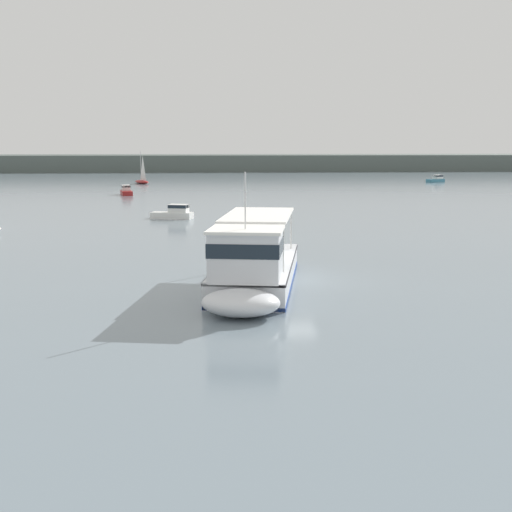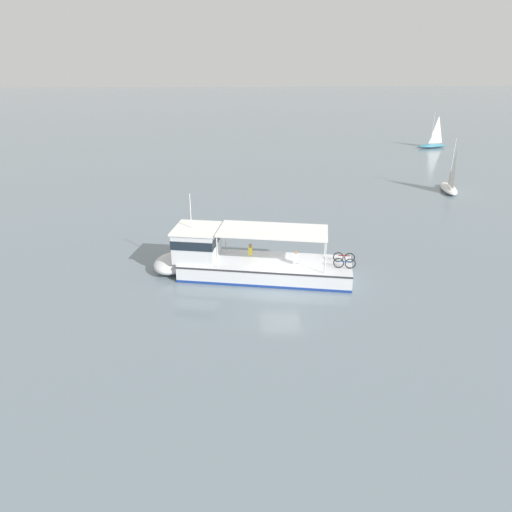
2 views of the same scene
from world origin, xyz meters
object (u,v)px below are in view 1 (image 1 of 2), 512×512
at_px(sailboat_far_right, 142,180).
at_px(motorboat_horizon_east, 126,191).
at_px(motorboat_near_port, 436,179).
at_px(motorboat_horizon_west, 174,212).
at_px(ferry_main, 254,268).

bearing_deg(sailboat_far_right, motorboat_horizon_east, -89.80).
height_order(motorboat_near_port, sailboat_far_right, sailboat_far_right).
relative_size(motorboat_horizon_west, motorboat_near_port, 1.03).
height_order(ferry_main, motorboat_horizon_east, ferry_main).
xyz_separation_m(motorboat_horizon_east, motorboat_horizon_west, (7.24, -29.76, 0.00)).
relative_size(motorboat_near_port, sailboat_far_right, 0.69).
distance_m(motorboat_horizon_west, motorboat_near_port, 71.40).
relative_size(motorboat_horizon_east, sailboat_far_right, 0.70).
distance_m(ferry_main, motorboat_horizon_west, 30.74).
bearing_deg(ferry_main, motorboat_near_port, 65.78).
bearing_deg(motorboat_horizon_west, motorboat_near_port, 52.37).
relative_size(ferry_main, motorboat_horizon_west, 3.41).
bearing_deg(motorboat_horizon_west, motorboat_horizon_east, 103.68).
relative_size(motorboat_horizon_east, motorboat_near_port, 1.01).
height_order(motorboat_horizon_east, sailboat_far_right, sailboat_far_right).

